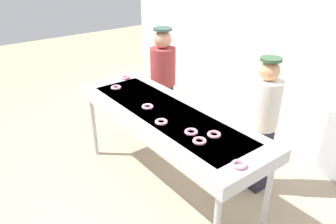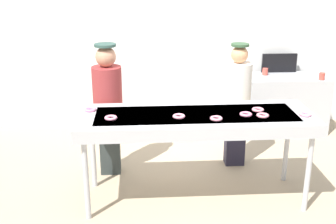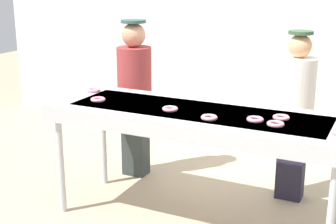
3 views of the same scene
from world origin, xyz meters
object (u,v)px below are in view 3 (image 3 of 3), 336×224
worker_assistant (135,89)px  worker_baker (295,108)px  strawberry_donut_2 (93,90)px  strawberry_donut_3 (98,99)px  strawberry_donut_0 (281,117)px  strawberry_donut_1 (276,124)px  strawberry_donut_6 (170,109)px  fryer_conveyor (197,119)px  strawberry_donut_4 (209,117)px  strawberry_donut_5 (255,119)px

worker_assistant → worker_baker: bearing=171.7°
strawberry_donut_2 → strawberry_donut_3: (0.23, -0.27, 0.00)m
strawberry_donut_0 → strawberry_donut_1: size_ratio=1.00×
strawberry_donut_6 → strawberry_donut_0: bearing=9.9°
worker_baker → worker_assistant: worker_assistant is taller
fryer_conveyor → worker_baker: worker_baker is taller
fryer_conveyor → worker_baker: bearing=52.9°
strawberry_donut_0 → worker_baker: (-0.04, 0.77, -0.12)m
strawberry_donut_2 → strawberry_donut_6: bearing=-16.6°
strawberry_donut_1 → worker_baker: 0.96m
strawberry_donut_2 → fryer_conveyor: bearing=-8.9°
strawberry_donut_4 → strawberry_donut_0: bearing=25.9°
fryer_conveyor → strawberry_donut_4: strawberry_donut_4 is taller
strawberry_donut_1 → strawberry_donut_5: same height
fryer_conveyor → strawberry_donut_2: 1.12m
strawberry_donut_5 → worker_baker: worker_baker is taller
strawberry_donut_0 → strawberry_donut_3: (-1.53, -0.15, 0.00)m
strawberry_donut_0 → worker_assistant: worker_assistant is taller
fryer_conveyor → strawberry_donut_4: size_ratio=19.43×
strawberry_donut_4 → worker_baker: size_ratio=0.08×
strawberry_donut_3 → worker_assistant: size_ratio=0.08×
strawberry_donut_0 → strawberry_donut_2: (-1.77, 0.13, 0.00)m
strawberry_donut_0 → worker_assistant: 1.74m
strawberry_donut_1 → strawberry_donut_3: size_ratio=1.00×
strawberry_donut_5 → worker_baker: bearing=82.6°
strawberry_donut_2 → strawberry_donut_5: (1.60, -0.26, 0.00)m
strawberry_donut_0 → strawberry_donut_3: bearing=-174.5°
fryer_conveyor → strawberry_donut_3: bearing=-173.5°
strawberry_donut_6 → strawberry_donut_1: bearing=-2.1°
strawberry_donut_1 → strawberry_donut_4: same height
fryer_conveyor → strawberry_donut_1: 0.68m
strawberry_donut_0 → strawberry_donut_1: same height
strawberry_donut_2 → strawberry_donut_6: size_ratio=1.00×
strawberry_donut_2 → strawberry_donut_3: 0.36m
strawberry_donut_4 → worker_baker: (0.44, 1.01, -0.12)m
worker_assistant → fryer_conveyor: bearing=131.2°
strawberry_donut_5 → strawberry_donut_0: bearing=39.6°
strawberry_donut_1 → worker_assistant: worker_assistant is taller
fryer_conveyor → worker_assistant: (-0.96, 0.68, 0.01)m
worker_assistant → strawberry_donut_0: bearing=145.3°
strawberry_donut_0 → strawberry_donut_5: 0.21m
strawberry_donut_3 → strawberry_donut_2: bearing=130.4°
fryer_conveyor → strawberry_donut_5: strawberry_donut_5 is taller
strawberry_donut_0 → strawberry_donut_4: size_ratio=1.00×
fryer_conveyor → strawberry_donut_1: (0.67, -0.13, 0.09)m
strawberry_donut_5 → worker_baker: (0.12, 0.90, -0.12)m
fryer_conveyor → worker_assistant: size_ratio=1.53×
strawberry_donut_1 → strawberry_donut_5: (-0.16, 0.05, 0.00)m
fryer_conveyor → strawberry_donut_0: size_ratio=19.43×
strawberry_donut_3 → strawberry_donut_6: same height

